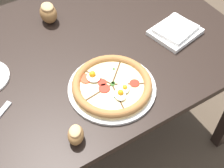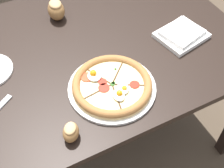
% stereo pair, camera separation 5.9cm
% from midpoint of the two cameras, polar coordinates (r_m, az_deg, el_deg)
% --- Properties ---
extents(ground_plane, '(12.00, 12.00, 0.00)m').
position_cam_midpoint_polar(ground_plane, '(1.93, -3.85, -10.00)').
color(ground_plane, brown).
extents(dining_table, '(1.48, 0.96, 0.74)m').
position_cam_midpoint_polar(dining_table, '(1.40, -5.23, 3.49)').
color(dining_table, black).
rests_on(dining_table, ground_plane).
extents(pizza, '(0.34, 0.34, 0.06)m').
position_cam_midpoint_polar(pizza, '(1.18, 1.43, -0.35)').
color(pizza, white).
rests_on(pizza, dining_table).
extents(napkin_folded, '(0.23, 0.21, 0.04)m').
position_cam_midpoint_polar(napkin_folded, '(1.43, 13.80, 8.76)').
color(napkin_folded, white).
rests_on(napkin_folded, dining_table).
extents(bread_piece_near, '(0.09, 0.11, 0.09)m').
position_cam_midpoint_polar(bread_piece_near, '(1.49, -9.04, 13.26)').
color(bread_piece_near, olive).
rests_on(bread_piece_near, dining_table).
extents(bread_piece_far, '(0.08, 0.09, 0.06)m').
position_cam_midpoint_polar(bread_piece_far, '(1.05, -5.93, -8.75)').
color(bread_piece_far, '#A3703D').
rests_on(bread_piece_far, dining_table).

